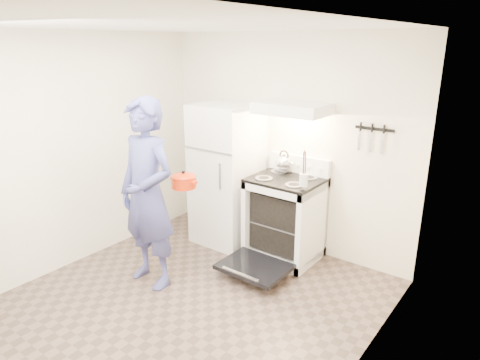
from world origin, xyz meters
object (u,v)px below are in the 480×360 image
object	(u,v)px
dutch_oven	(184,182)
tea_kettle	(284,162)
stove_body	(285,219)
refrigerator	(227,175)
person	(147,195)

from	to	relation	value
dutch_oven	tea_kettle	bearing A→B (deg)	67.17
stove_body	tea_kettle	world-z (taller)	tea_kettle
stove_body	tea_kettle	xyz separation A→B (m)	(-0.13, 0.16, 0.62)
refrigerator	person	bearing A→B (deg)	-89.95
tea_kettle	dutch_oven	size ratio (longest dim) A/B	0.83
person	dutch_oven	world-z (taller)	person
refrigerator	person	size ratio (longest dim) A/B	0.89
refrigerator	person	world-z (taller)	person
tea_kettle	dutch_oven	distance (m)	1.23
stove_body	dutch_oven	distance (m)	1.29
stove_body	person	distance (m)	1.59
stove_body	person	world-z (taller)	person
refrigerator	stove_body	distance (m)	0.90
tea_kettle	person	size ratio (longest dim) A/B	0.14
person	dutch_oven	bearing A→B (deg)	58.40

